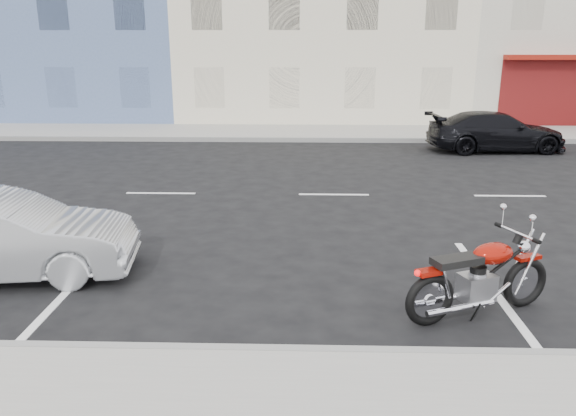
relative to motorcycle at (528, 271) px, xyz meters
The scene contains 7 objects.
ground 5.60m from the motorcycle, 92.50° to the left, with size 120.00×120.00×0.00m, color black.
sidewalk_far 15.22m from the motorcycle, 110.17° to the left, with size 80.00×3.40×0.15m, color gray.
curb_near 5.45m from the motorcycle, 164.83° to the right, with size 80.00×0.12×0.16m, color gray.
curb_far 13.63m from the motorcycle, 112.63° to the left, with size 80.00×0.12×0.16m, color gray.
motorcycle is the anchor object (origin of this frame).
sedan_silver 7.41m from the motorcycle, behind, with size 1.33×3.82×1.26m, color #A4A7AC.
car_far 11.57m from the motorcycle, 74.10° to the left, with size 1.75×4.30×1.25m, color black.
Camera 1 is at (-2.69, -12.44, 3.37)m, focal length 35.00 mm.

